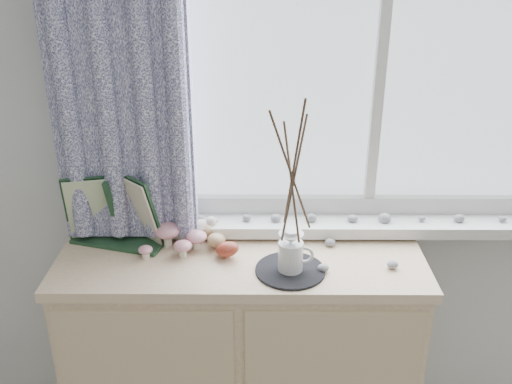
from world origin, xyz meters
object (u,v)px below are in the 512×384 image
sideboard (242,358)px  twig_pitcher (293,172)px  botanical_book (112,214)px  toadstool_cluster (175,237)px

sideboard → twig_pitcher: size_ratio=2.05×
botanical_book → toadstool_cluster: botanical_book is taller
sideboard → toadstool_cluster: (-0.22, 0.04, 0.47)m
twig_pitcher → sideboard: bearing=152.2°
sideboard → botanical_book: bearing=173.4°
botanical_book → sideboard: bearing=9.4°
sideboard → botanical_book: size_ratio=3.27×
sideboard → toadstool_cluster: bearing=169.7°
sideboard → botanical_book: 0.70m
toadstool_cluster → botanical_book: bearing=177.5°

